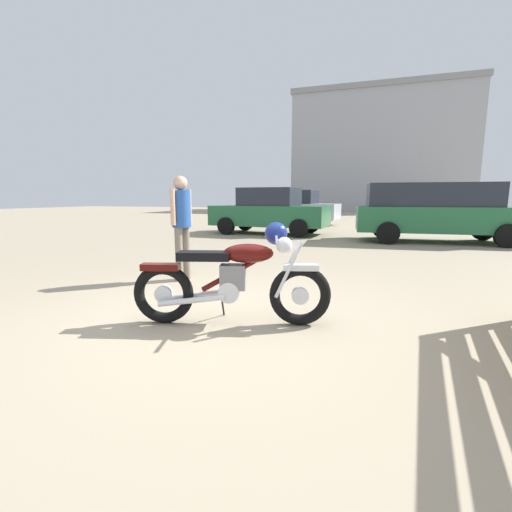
% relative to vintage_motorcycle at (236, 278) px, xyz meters
% --- Properties ---
extents(ground_plane, '(80.00, 80.00, 0.00)m').
position_rel_vintage_motorcycle_xyz_m(ground_plane, '(-0.21, -0.04, -0.49)').
color(ground_plane, gray).
extents(vintage_motorcycle, '(2.03, 0.89, 1.07)m').
position_rel_vintage_motorcycle_xyz_m(vintage_motorcycle, '(0.00, 0.00, 0.00)').
color(vintage_motorcycle, black).
rests_on(vintage_motorcycle, ground_plane).
extents(bystander, '(0.30, 0.45, 1.66)m').
position_rel_vintage_motorcycle_xyz_m(bystander, '(-1.58, 1.58, 0.53)').
color(bystander, '#706656').
rests_on(bystander, ground_plane).
extents(white_estate_far, '(4.29, 2.10, 1.67)m').
position_rel_vintage_motorcycle_xyz_m(white_estate_far, '(-2.42, 9.12, 0.34)').
color(white_estate_far, black).
rests_on(white_estate_far, ground_plane).
extents(pale_sedan_back, '(4.84, 2.29, 1.74)m').
position_rel_vintage_motorcycle_xyz_m(pale_sedan_back, '(2.95, 8.39, 0.45)').
color(pale_sedan_back, black).
rests_on(pale_sedan_back, ground_plane).
extents(silver_sedan_mid, '(4.33, 2.20, 1.67)m').
position_rel_vintage_motorcycle_xyz_m(silver_sedan_mid, '(-2.55, 13.80, 0.34)').
color(silver_sedan_mid, black).
rests_on(silver_sedan_mid, ground_plane).
extents(industrial_building, '(16.69, 10.34, 11.48)m').
position_rel_vintage_motorcycle_xyz_m(industrial_building, '(1.09, 36.37, 5.26)').
color(industrial_building, '#9EA0A8').
rests_on(industrial_building, ground_plane).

